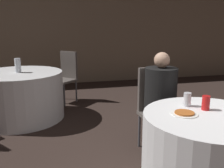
{
  "coord_description": "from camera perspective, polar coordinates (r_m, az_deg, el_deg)",
  "views": [
    {
      "loc": [
        -1.36,
        -1.68,
        1.43
      ],
      "look_at": [
        -0.75,
        0.78,
        0.84
      ],
      "focal_mm": 40.0,
      "sensor_mm": 36.0,
      "label": 1
    }
  ],
  "objects": [
    {
      "name": "table_far",
      "position": [
        4.17,
        -20.2,
        -2.5
      ],
      "size": [
        1.32,
        1.32,
        0.74
      ],
      "color": "white",
      "rests_on": "ground_plane"
    },
    {
      "name": "soda_can_red",
      "position": [
        2.24,
        20.66,
        -4.05
      ],
      "size": [
        0.07,
        0.07,
        0.12
      ],
      "color": "red",
      "rests_on": "table_near"
    },
    {
      "name": "soda_can_silver",
      "position": [
        2.29,
        16.82,
        -3.4
      ],
      "size": [
        0.07,
        0.07,
        0.12
      ],
      "color": "silver",
      "rests_on": "table_near"
    },
    {
      "name": "bottle_far",
      "position": [
        4.05,
        -20.73,
        4.0
      ],
      "size": [
        0.09,
        0.09,
        0.22
      ],
      "color": "silver",
      "rests_on": "table_far"
    },
    {
      "name": "table_near",
      "position": [
        2.28,
        20.62,
        -15.48
      ],
      "size": [
        1.05,
        1.05,
        0.74
      ],
      "color": "white",
      "rests_on": "ground_plane"
    },
    {
      "name": "pizza_plate_near",
      "position": [
        2.09,
        16.22,
        -6.42
      ],
      "size": [
        0.22,
        0.22,
        0.02
      ],
      "color": "white",
      "rests_on": "table_near"
    },
    {
      "name": "chair_near_north",
      "position": [
        2.95,
        10.03,
        -4.14
      ],
      "size": [
        0.41,
        0.42,
        0.97
      ],
      "rotation": [
        0.0,
        0.0,
        -3.1
      ],
      "color": "#59514C",
      "rests_on": "ground_plane"
    },
    {
      "name": "wall_back",
      "position": [
        6.55,
        -2.0,
        12.76
      ],
      "size": [
        16.0,
        0.06,
        2.8
      ],
      "color": "gray",
      "rests_on": "ground_plane"
    },
    {
      "name": "chair_far_northeast",
      "position": [
        4.84,
        -10.39,
        2.57
      ],
      "size": [
        0.57,
        0.57,
        0.97
      ],
      "rotation": [
        0.0,
        0.0,
        -3.94
      ],
      "color": "#59514C",
      "rests_on": "ground_plane"
    },
    {
      "name": "person_black_shirt",
      "position": [
        2.8,
        11.51,
        -4.5
      ],
      "size": [
        0.36,
        0.52,
        1.16
      ],
      "rotation": [
        0.0,
        0.0,
        -3.1
      ],
      "color": "black",
      "rests_on": "ground_plane"
    }
  ]
}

